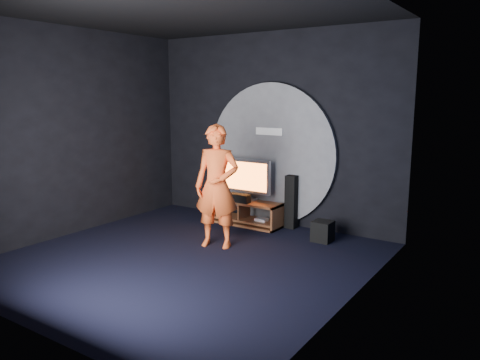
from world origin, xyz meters
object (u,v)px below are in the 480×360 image
object	(u,v)px
media_console	(244,214)
tv	(246,178)
subwoofer	(323,231)
tower_speaker_left	(215,193)
player	(217,186)
tower_speaker_right	(292,202)

from	to	relation	value
media_console	tv	world-z (taller)	tv
tv	subwoofer	size ratio (longest dim) A/B	3.00
tower_speaker_left	subwoofer	distance (m)	2.46
player	media_console	bearing A→B (deg)	86.46
tv	tower_speaker_left	world-z (taller)	tv
tv	subwoofer	distance (m)	1.79
tower_speaker_left	player	size ratio (longest dim) A/B	0.50
subwoofer	player	bearing A→B (deg)	-138.23
tower_speaker_right	subwoofer	bearing A→B (deg)	-28.48
tower_speaker_left	player	xyz separation A→B (m)	(1.12, -1.45, 0.49)
subwoofer	player	xyz separation A→B (m)	(-1.30, -1.16, 0.80)
tv	tower_speaker_left	bearing A→B (deg)	173.49
media_console	tower_speaker_right	distance (m)	0.93
tower_speaker_right	subwoofer	xyz separation A→B (m)	(0.80, -0.43, -0.31)
tower_speaker_left	tower_speaker_right	xyz separation A→B (m)	(1.62, 0.14, 0.00)
subwoofer	player	world-z (taller)	player
tower_speaker_left	subwoofer	xyz separation A→B (m)	(2.42, -0.30, -0.31)
media_console	tower_speaker_left	bearing A→B (deg)	168.76
tower_speaker_right	subwoofer	world-z (taller)	tower_speaker_right
tv	tower_speaker_left	xyz separation A→B (m)	(-0.78, 0.09, -0.39)
subwoofer	player	distance (m)	1.91
media_console	player	bearing A→B (deg)	-75.54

